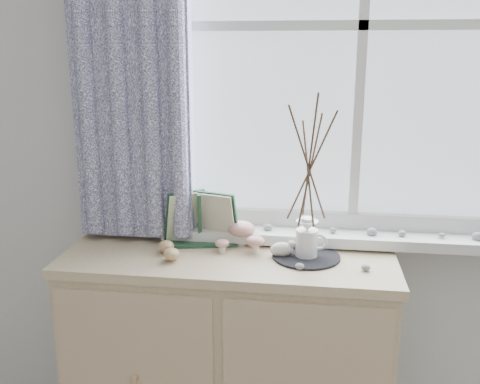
{
  "coord_description": "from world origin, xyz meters",
  "views": [
    {
      "loc": [
        0.14,
        -0.03,
        1.57
      ],
      "look_at": [
        -0.1,
        1.7,
        1.1
      ],
      "focal_mm": 40.0,
      "sensor_mm": 36.0,
      "label": 1
    }
  ],
  "objects_px": {
    "sideboard": "(229,359)",
    "toadstool_cluster": "(242,234)",
    "botanical_book": "(199,219)",
    "twig_pitcher": "(309,163)"
  },
  "relations": [
    {
      "from": "sideboard",
      "to": "toadstool_cluster",
      "type": "distance_m",
      "value": 0.49
    },
    {
      "from": "botanical_book",
      "to": "toadstool_cluster",
      "type": "distance_m",
      "value": 0.17
    },
    {
      "from": "sideboard",
      "to": "twig_pitcher",
      "type": "distance_m",
      "value": 0.82
    },
    {
      "from": "sideboard",
      "to": "botanical_book",
      "type": "relative_size",
      "value": 3.92
    },
    {
      "from": "botanical_book",
      "to": "twig_pitcher",
      "type": "bearing_deg",
      "value": -19.18
    },
    {
      "from": "botanical_book",
      "to": "twig_pitcher",
      "type": "height_order",
      "value": "twig_pitcher"
    },
    {
      "from": "toadstool_cluster",
      "to": "twig_pitcher",
      "type": "relative_size",
      "value": 0.31
    },
    {
      "from": "sideboard",
      "to": "botanical_book",
      "type": "bearing_deg",
      "value": 149.49
    },
    {
      "from": "sideboard",
      "to": "toadstool_cluster",
      "type": "xyz_separation_m",
      "value": [
        0.04,
        0.08,
        0.48
      ]
    },
    {
      "from": "sideboard",
      "to": "botanical_book",
      "type": "distance_m",
      "value": 0.55
    }
  ]
}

